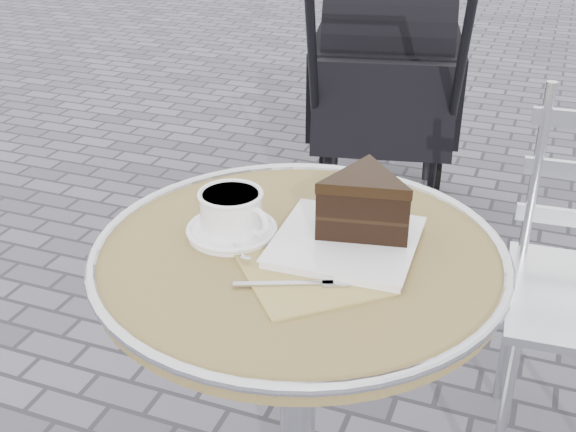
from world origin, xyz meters
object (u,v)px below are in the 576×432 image
(baby_stroller, at_px, (384,98))
(cappuccino_set, at_px, (232,216))
(cafe_table, at_px, (299,328))
(cake_plate_set, at_px, (359,213))

(baby_stroller, bearing_deg, cappuccino_set, -99.54)
(cafe_table, bearing_deg, cappuccino_set, 175.37)
(cafe_table, height_order, cappuccino_set, cappuccino_set)
(cappuccino_set, bearing_deg, cafe_table, 13.24)
(cafe_table, xyz_separation_m, baby_stroller, (-0.21, 1.50, -0.07))
(cake_plate_set, height_order, baby_stroller, baby_stroller)
(cappuccino_set, relative_size, cake_plate_set, 0.44)
(cafe_table, xyz_separation_m, cake_plate_set, (0.09, 0.06, 0.22))
(cafe_table, relative_size, baby_stroller, 0.64)
(cappuccino_set, relative_size, baby_stroller, 0.15)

